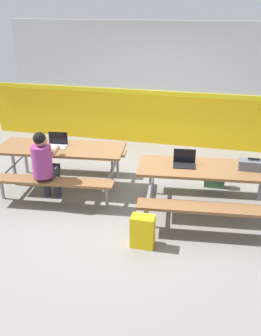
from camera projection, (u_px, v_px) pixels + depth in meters
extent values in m
cube|color=gray|center=(132.00, 198.00, 6.05)|extent=(10.00, 10.00, 0.02)
cube|color=yellow|center=(160.00, 120.00, 8.18)|extent=(8.00, 0.12, 1.10)
cube|color=yellow|center=(161.00, 93.00, 7.88)|extent=(8.00, 0.03, 0.10)
cube|color=silver|center=(163.00, 56.00, 7.64)|extent=(6.72, 0.12, 1.40)
cube|color=brown|center=(61.00, 148.00, 6.07)|extent=(2.14, 0.98, 0.04)
cube|color=brown|center=(50.00, 181.00, 5.61)|extent=(1.99, 0.50, 0.04)
cube|color=brown|center=(72.00, 151.00, 6.76)|extent=(1.99, 0.50, 0.04)
cube|color=gray|center=(14.00, 166.00, 6.32)|extent=(0.04, 0.04, 0.70)
cube|color=gray|center=(14.00, 164.00, 6.30)|extent=(0.22, 1.54, 0.04)
cube|color=gray|center=(2.00, 187.00, 5.92)|extent=(0.04, 0.04, 0.41)
cube|color=gray|center=(26.00, 163.00, 6.84)|extent=(0.04, 0.04, 0.41)
cube|color=gray|center=(113.00, 172.00, 6.11)|extent=(0.04, 0.04, 0.70)
cube|color=gray|center=(112.00, 170.00, 6.10)|extent=(0.22, 1.54, 0.04)
cube|color=gray|center=(107.00, 194.00, 5.71)|extent=(0.04, 0.04, 0.41)
cube|color=gray|center=(118.00, 167.00, 6.63)|extent=(0.04, 0.04, 0.41)
cube|color=brown|center=(210.00, 169.00, 5.31)|extent=(2.14, 0.98, 0.04)
cube|color=brown|center=(211.00, 208.00, 4.85)|extent=(1.99, 0.50, 0.04)
cube|color=brown|center=(206.00, 169.00, 6.01)|extent=(1.99, 0.50, 0.04)
cube|color=gray|center=(150.00, 188.00, 5.57)|extent=(0.04, 0.04, 0.70)
cube|color=gray|center=(150.00, 186.00, 5.55)|extent=(0.22, 1.54, 0.04)
cube|color=gray|center=(147.00, 214.00, 5.16)|extent=(0.04, 0.04, 0.41)
cube|color=gray|center=(153.00, 182.00, 6.08)|extent=(0.04, 0.04, 0.41)
cube|color=gray|center=(260.00, 188.00, 5.88)|extent=(0.04, 0.04, 0.41)
cylinder|color=#2D2D38|center=(47.00, 183.00, 6.00)|extent=(0.11, 0.11, 0.45)
cylinder|color=#2D2D38|center=(57.00, 184.00, 5.98)|extent=(0.11, 0.11, 0.45)
cube|color=#2D2D38|center=(47.00, 171.00, 5.74)|extent=(0.34, 0.41, 0.12)
cylinder|color=#8C3372|center=(42.00, 161.00, 5.49)|extent=(0.30, 0.30, 0.48)
cylinder|color=#A57A5B|center=(37.00, 150.00, 5.65)|extent=(0.11, 0.31, 0.08)
cylinder|color=#A57A5B|center=(55.00, 151.00, 5.61)|extent=(0.11, 0.31, 0.08)
sphere|color=#A57A5B|center=(40.00, 140.00, 5.37)|extent=(0.20, 0.20, 0.20)
sphere|color=black|center=(39.00, 138.00, 5.33)|extent=(0.18, 0.18, 0.18)
cube|color=silver|center=(57.00, 147.00, 6.06)|extent=(0.34, 0.26, 0.01)
cube|color=black|center=(58.00, 138.00, 6.11)|extent=(0.32, 0.04, 0.21)
cube|color=black|center=(184.00, 166.00, 5.35)|extent=(0.34, 0.26, 0.01)
cube|color=black|center=(185.00, 156.00, 5.40)|extent=(0.32, 0.04, 0.21)
cube|color=#595B60|center=(253.00, 165.00, 5.21)|extent=(0.40, 0.18, 0.14)
cube|color=black|center=(254.00, 159.00, 5.17)|extent=(0.16, 0.02, 0.02)
cube|color=yellow|center=(143.00, 231.00, 4.73)|extent=(0.30, 0.18, 0.44)
cube|color=yellow|center=(144.00, 231.00, 4.86)|extent=(0.21, 0.04, 0.19)
cube|color=#3F724C|center=(215.00, 177.00, 6.32)|extent=(0.34, 0.14, 0.36)
torus|color=#3F724C|center=(216.00, 164.00, 6.22)|extent=(0.21, 0.21, 0.02)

